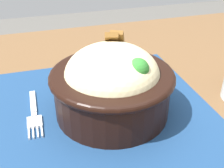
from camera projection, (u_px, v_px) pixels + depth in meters
name	position (u px, v px, depth m)	size (l,w,h in m)	color
table	(103.00, 140.00, 0.50)	(1.03, 0.78, 0.74)	brown
placemat	(85.00, 112.00, 0.45)	(0.40, 0.33, 0.00)	navy
bowl	(112.00, 83.00, 0.42)	(0.19, 0.19, 0.12)	black
fork	(34.00, 115.00, 0.44)	(0.02, 0.12, 0.00)	silver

